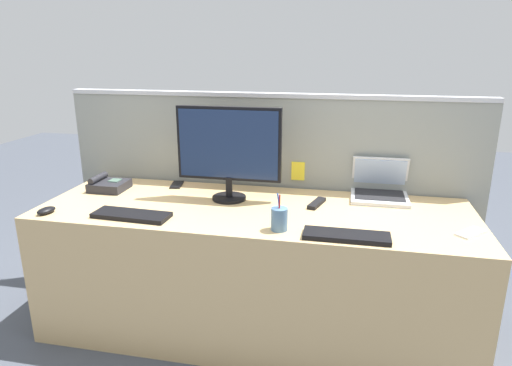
{
  "coord_description": "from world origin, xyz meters",
  "views": [
    {
      "loc": [
        0.46,
        -2.15,
        1.51
      ],
      "look_at": [
        0.0,
        0.05,
        0.82
      ],
      "focal_mm": 31.76,
      "sensor_mm": 36.0,
      "label": 1
    }
  ],
  "objects_px": {
    "desk_phone": "(108,185)",
    "keyboard_spare": "(131,215)",
    "keyboard_main": "(346,236)",
    "tv_remote": "(317,203)",
    "pen_cup": "(279,219)",
    "cell_phone_white_slab": "(471,233)",
    "desktop_monitor": "(229,148)",
    "laptop": "(379,189)",
    "computer_mouse_right_hand": "(46,210)",
    "cell_phone_black_slab": "(177,185)"
  },
  "relations": [
    {
      "from": "computer_mouse_right_hand",
      "to": "cell_phone_white_slab",
      "type": "xyz_separation_m",
      "value": [
        2.02,
        0.16,
        -0.01
      ]
    },
    {
      "from": "keyboard_spare",
      "to": "cell_phone_black_slab",
      "type": "relative_size",
      "value": 2.64
    },
    {
      "from": "desktop_monitor",
      "to": "tv_remote",
      "type": "bearing_deg",
      "value": -0.77
    },
    {
      "from": "pen_cup",
      "to": "tv_remote",
      "type": "bearing_deg",
      "value": 69.3
    },
    {
      "from": "computer_mouse_right_hand",
      "to": "cell_phone_black_slab",
      "type": "distance_m",
      "value": 0.74
    },
    {
      "from": "computer_mouse_right_hand",
      "to": "tv_remote",
      "type": "height_order",
      "value": "computer_mouse_right_hand"
    },
    {
      "from": "cell_phone_white_slab",
      "to": "tv_remote",
      "type": "height_order",
      "value": "tv_remote"
    },
    {
      "from": "desk_phone",
      "to": "computer_mouse_right_hand",
      "type": "height_order",
      "value": "desk_phone"
    },
    {
      "from": "keyboard_spare",
      "to": "tv_remote",
      "type": "height_order",
      "value": "keyboard_spare"
    },
    {
      "from": "keyboard_spare",
      "to": "computer_mouse_right_hand",
      "type": "bearing_deg",
      "value": -171.88
    },
    {
      "from": "desk_phone",
      "to": "cell_phone_white_slab",
      "type": "distance_m",
      "value": 1.93
    },
    {
      "from": "keyboard_spare",
      "to": "tv_remote",
      "type": "xyz_separation_m",
      "value": [
        0.87,
        0.36,
        -0.0
      ]
    },
    {
      "from": "keyboard_main",
      "to": "tv_remote",
      "type": "height_order",
      "value": "keyboard_main"
    },
    {
      "from": "desk_phone",
      "to": "keyboard_spare",
      "type": "xyz_separation_m",
      "value": [
        0.33,
        -0.38,
        -0.02
      ]
    },
    {
      "from": "laptop",
      "to": "cell_phone_white_slab",
      "type": "xyz_separation_m",
      "value": [
        0.38,
        -0.45,
        -0.04
      ]
    },
    {
      "from": "keyboard_main",
      "to": "tv_remote",
      "type": "distance_m",
      "value": 0.43
    },
    {
      "from": "desk_phone",
      "to": "cell_phone_white_slab",
      "type": "xyz_separation_m",
      "value": [
        1.91,
        -0.26,
        -0.03
      ]
    },
    {
      "from": "pen_cup",
      "to": "cell_phone_white_slab",
      "type": "bearing_deg",
      "value": 8.97
    },
    {
      "from": "desktop_monitor",
      "to": "pen_cup",
      "type": "bearing_deg",
      "value": -48.56
    },
    {
      "from": "keyboard_main",
      "to": "computer_mouse_right_hand",
      "type": "bearing_deg",
      "value": 179.92
    },
    {
      "from": "desktop_monitor",
      "to": "keyboard_main",
      "type": "bearing_deg",
      "value": -32.86
    },
    {
      "from": "pen_cup",
      "to": "cell_phone_white_slab",
      "type": "height_order",
      "value": "pen_cup"
    },
    {
      "from": "laptop",
      "to": "keyboard_spare",
      "type": "bearing_deg",
      "value": -154.69
    },
    {
      "from": "keyboard_main",
      "to": "tv_remote",
      "type": "bearing_deg",
      "value": 111.62
    },
    {
      "from": "desk_phone",
      "to": "keyboard_main",
      "type": "xyz_separation_m",
      "value": [
        1.37,
        -0.42,
        -0.02
      ]
    },
    {
      "from": "laptop",
      "to": "pen_cup",
      "type": "height_order",
      "value": "laptop"
    },
    {
      "from": "laptop",
      "to": "computer_mouse_right_hand",
      "type": "bearing_deg",
      "value": -159.67
    },
    {
      "from": "keyboard_spare",
      "to": "computer_mouse_right_hand",
      "type": "xyz_separation_m",
      "value": [
        -0.44,
        -0.04,
        0.01
      ]
    },
    {
      "from": "desktop_monitor",
      "to": "tv_remote",
      "type": "xyz_separation_m",
      "value": [
        0.48,
        -0.01,
        -0.27
      ]
    },
    {
      "from": "desk_phone",
      "to": "computer_mouse_right_hand",
      "type": "relative_size",
      "value": 1.96
    },
    {
      "from": "desktop_monitor",
      "to": "keyboard_main",
      "type": "xyz_separation_m",
      "value": [
        0.64,
        -0.41,
        -0.27
      ]
    },
    {
      "from": "laptop",
      "to": "cell_phone_black_slab",
      "type": "xyz_separation_m",
      "value": [
        -1.18,
        -0.02,
        -0.04
      ]
    },
    {
      "from": "computer_mouse_right_hand",
      "to": "pen_cup",
      "type": "xyz_separation_m",
      "value": [
        1.17,
        0.03,
        0.04
      ]
    },
    {
      "from": "keyboard_main",
      "to": "cell_phone_black_slab",
      "type": "distance_m",
      "value": 1.17
    },
    {
      "from": "tv_remote",
      "to": "cell_phone_white_slab",
      "type": "bearing_deg",
      "value": -2.78
    },
    {
      "from": "laptop",
      "to": "cell_phone_white_slab",
      "type": "bearing_deg",
      "value": -49.91
    },
    {
      "from": "tv_remote",
      "to": "cell_phone_black_slab",
      "type": "bearing_deg",
      "value": -175.94
    },
    {
      "from": "tv_remote",
      "to": "laptop",
      "type": "bearing_deg",
      "value": 48.21
    },
    {
      "from": "desktop_monitor",
      "to": "keyboard_spare",
      "type": "distance_m",
      "value": 0.61
    },
    {
      "from": "desk_phone",
      "to": "tv_remote",
      "type": "xyz_separation_m",
      "value": [
        1.21,
        -0.02,
        -0.02
      ]
    },
    {
      "from": "desk_phone",
      "to": "pen_cup",
      "type": "distance_m",
      "value": 1.14
    },
    {
      "from": "laptop",
      "to": "keyboard_main",
      "type": "distance_m",
      "value": 0.63
    },
    {
      "from": "cell_phone_black_slab",
      "to": "tv_remote",
      "type": "xyz_separation_m",
      "value": [
        0.85,
        -0.18,
        0.01
      ]
    },
    {
      "from": "keyboard_spare",
      "to": "pen_cup",
      "type": "distance_m",
      "value": 0.73
    },
    {
      "from": "desk_phone",
      "to": "pen_cup",
      "type": "relative_size",
      "value": 1.15
    },
    {
      "from": "desktop_monitor",
      "to": "desk_phone",
      "type": "distance_m",
      "value": 0.77
    },
    {
      "from": "keyboard_spare",
      "to": "cell_phone_black_slab",
      "type": "height_order",
      "value": "keyboard_spare"
    },
    {
      "from": "tv_remote",
      "to": "pen_cup",
      "type": "bearing_deg",
      "value": -94.64
    },
    {
      "from": "pen_cup",
      "to": "tv_remote",
      "type": "distance_m",
      "value": 0.4
    },
    {
      "from": "pen_cup",
      "to": "computer_mouse_right_hand",
      "type": "bearing_deg",
      "value": -178.59
    }
  ]
}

